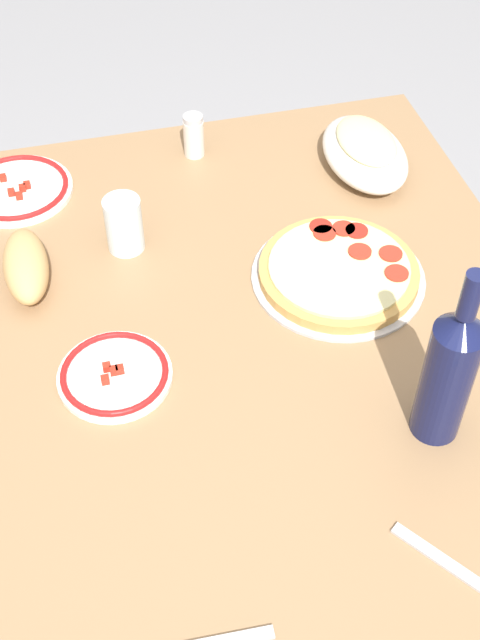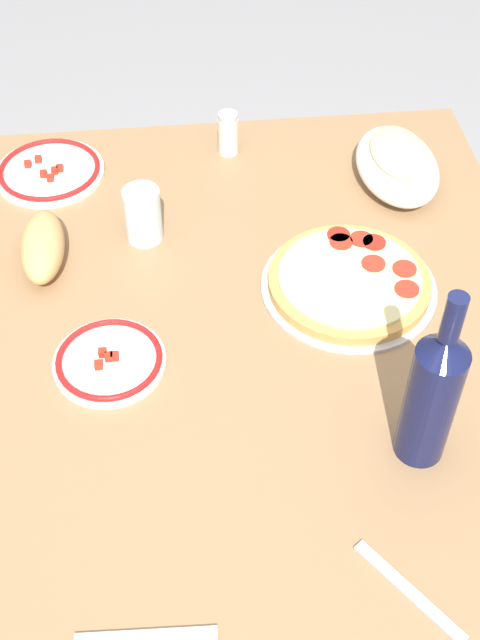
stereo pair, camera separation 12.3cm
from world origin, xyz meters
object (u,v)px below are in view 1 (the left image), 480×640
pepperoni_pizza (339,272)px  side_plate_far (115,374)px  baked_pasta_dish (365,151)px  water_glass (124,224)px  side_plate_near (17,189)px  wine_bottle (449,372)px  bread_loaf (26,266)px  spice_shaker (194,136)px  dining_table (240,379)px

pepperoni_pizza → side_plate_far: 0.42m
baked_pasta_dish → water_glass: size_ratio=2.38×
water_glass → side_plate_far: bearing=167.9°
water_glass → side_plate_near: bearing=41.5°
wine_bottle → side_plate_near: 0.88m
side_plate_far → wine_bottle: bearing=-114.7°
baked_pasta_dish → side_plate_near: (0.09, 0.65, -0.03)m
pepperoni_pizza → bread_loaf: size_ratio=1.67×
spice_shaker → bread_loaf: bearing=129.4°
water_glass → bread_loaf: bearing=104.5°
baked_pasta_dish → side_plate_far: size_ratio=1.38×
baked_pasta_dish → spice_shaker: size_ratio=2.76×
water_glass → spice_shaker: size_ratio=1.16×
side_plate_near → spice_shaker: size_ratio=2.39×
wine_bottle → side_plate_far: wine_bottle is taller
baked_pasta_dish → spice_shaker: 0.33m
water_glass → side_plate_near: size_ratio=0.49×
baked_pasta_dish → water_glass: water_glass is taller
baked_pasta_dish → side_plate_near: 0.66m
baked_pasta_dish → side_plate_far: baked_pasta_dish is taller
pepperoni_pizza → wine_bottle: size_ratio=0.97×
spice_shaker → baked_pasta_dish: bearing=-112.3°
water_glass → side_plate_far: water_glass is taller
side_plate_near → side_plate_far: same height
wine_bottle → side_plate_near: size_ratio=1.45×
pepperoni_pizza → spice_shaker: size_ratio=3.36×
side_plate_near → bread_loaf: bearing=-179.0°
pepperoni_pizza → wine_bottle: (-0.32, -0.03, 0.11)m
water_glass → side_plate_far: (-0.29, 0.06, -0.04)m
dining_table → bread_loaf: bread_loaf is taller
dining_table → baked_pasta_dish: bearing=-43.1°
pepperoni_pizza → baked_pasta_dish: size_ratio=1.22×
dining_table → side_plate_near: (0.44, 0.32, 0.13)m
bread_loaf → spice_shaker: (0.28, -0.34, 0.01)m
dining_table → wine_bottle: (-0.24, -0.23, 0.24)m
bread_loaf → water_glass: bearing=-75.5°
pepperoni_pizza → spice_shaker: (0.40, 0.16, 0.03)m
water_glass → bread_loaf: water_glass is taller
side_plate_near → wine_bottle: bearing=-141.6°
bread_loaf → pepperoni_pizza: bearing=-103.4°
side_plate_near → spice_shaker: 0.35m
baked_pasta_dish → wine_bottle: 0.61m
side_plate_near → side_plate_far: (-0.49, -0.11, 0.00)m
wine_bottle → spice_shaker: 0.76m
water_glass → bread_loaf: 0.18m
side_plate_far → spice_shaker: (0.53, -0.23, 0.03)m
pepperoni_pizza → wine_bottle: wine_bottle is taller
baked_pasta_dish → spice_shaker: (0.13, 0.31, 0.00)m
dining_table → side_plate_far: 0.24m
wine_bottle → water_glass: (0.49, 0.37, -0.07)m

